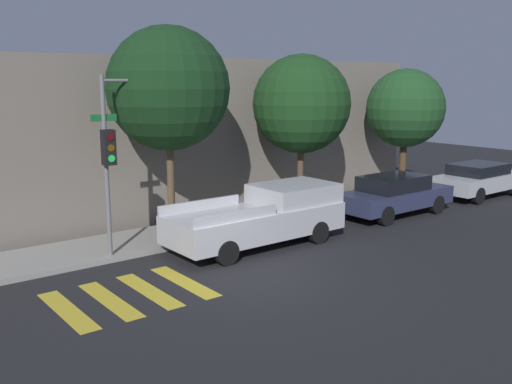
{
  "coord_description": "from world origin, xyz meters",
  "views": [
    {
      "loc": [
        -7.92,
        -10.45,
        4.73
      ],
      "look_at": [
        1.87,
        2.1,
        1.6
      ],
      "focal_mm": 40.0,
      "sensor_mm": 36.0,
      "label": 1
    }
  ],
  "objects_px": {
    "pickup_truck": "(264,216)",
    "tree_far_end": "(405,108)",
    "sedan_middle": "(479,179)",
    "sedan_near_corner": "(395,194)",
    "tree_midblock": "(301,104)",
    "tree_near_corner": "(168,89)",
    "traffic_light_pole": "(123,136)"
  },
  "relations": [
    {
      "from": "traffic_light_pole",
      "to": "tree_far_end",
      "type": "relative_size",
      "value": 0.94
    },
    {
      "from": "tree_midblock",
      "to": "traffic_light_pole",
      "type": "bearing_deg",
      "value": -173.7
    },
    {
      "from": "sedan_middle",
      "to": "tree_far_end",
      "type": "xyz_separation_m",
      "value": [
        -2.36,
        2.04,
        2.86
      ]
    },
    {
      "from": "sedan_near_corner",
      "to": "tree_midblock",
      "type": "xyz_separation_m",
      "value": [
        -2.66,
        2.04,
        3.16
      ]
    },
    {
      "from": "pickup_truck",
      "to": "sedan_middle",
      "type": "height_order",
      "value": "pickup_truck"
    },
    {
      "from": "pickup_truck",
      "to": "traffic_light_pole",
      "type": "bearing_deg",
      "value": 161.11
    },
    {
      "from": "sedan_near_corner",
      "to": "tree_far_end",
      "type": "height_order",
      "value": "tree_far_end"
    },
    {
      "from": "tree_near_corner",
      "to": "traffic_light_pole",
      "type": "bearing_deg",
      "value": -157.02
    },
    {
      "from": "pickup_truck",
      "to": "tree_midblock",
      "type": "xyz_separation_m",
      "value": [
        3.27,
        2.04,
        3.06
      ]
    },
    {
      "from": "pickup_truck",
      "to": "tree_midblock",
      "type": "bearing_deg",
      "value": 31.91
    },
    {
      "from": "traffic_light_pole",
      "to": "sedan_near_corner",
      "type": "distance_m",
      "value": 10.04
    },
    {
      "from": "pickup_truck",
      "to": "tree_near_corner",
      "type": "distance_m",
      "value": 4.57
    },
    {
      "from": "pickup_truck",
      "to": "sedan_near_corner",
      "type": "relative_size",
      "value": 1.17
    },
    {
      "from": "pickup_truck",
      "to": "tree_far_end",
      "type": "bearing_deg",
      "value": 12.82
    },
    {
      "from": "pickup_truck",
      "to": "tree_midblock",
      "type": "height_order",
      "value": "tree_midblock"
    },
    {
      "from": "sedan_middle",
      "to": "pickup_truck",
      "type": "bearing_deg",
      "value": 180.0
    },
    {
      "from": "tree_near_corner",
      "to": "tree_far_end",
      "type": "bearing_deg",
      "value": 0.0
    },
    {
      "from": "traffic_light_pole",
      "to": "sedan_middle",
      "type": "height_order",
      "value": "traffic_light_pole"
    },
    {
      "from": "traffic_light_pole",
      "to": "tree_midblock",
      "type": "relative_size",
      "value": 0.87
    },
    {
      "from": "tree_near_corner",
      "to": "sedan_middle",
      "type": "bearing_deg",
      "value": -8.77
    },
    {
      "from": "sedan_middle",
      "to": "tree_near_corner",
      "type": "relative_size",
      "value": 0.69
    },
    {
      "from": "tree_near_corner",
      "to": "tree_far_end",
      "type": "relative_size",
      "value": 1.21
    },
    {
      "from": "sedan_near_corner",
      "to": "tree_far_end",
      "type": "xyz_separation_m",
      "value": [
        3.03,
        2.04,
        2.84
      ]
    },
    {
      "from": "pickup_truck",
      "to": "sedan_middle",
      "type": "xyz_separation_m",
      "value": [
        11.32,
        -0.0,
        -0.12
      ]
    },
    {
      "from": "sedan_near_corner",
      "to": "sedan_middle",
      "type": "height_order",
      "value": "sedan_near_corner"
    },
    {
      "from": "sedan_near_corner",
      "to": "tree_midblock",
      "type": "bearing_deg",
      "value": 142.51
    },
    {
      "from": "traffic_light_pole",
      "to": "pickup_truck",
      "type": "xyz_separation_m",
      "value": [
        3.71,
        -1.27,
        -2.44
      ]
    },
    {
      "from": "tree_midblock",
      "to": "tree_near_corner",
      "type": "bearing_deg",
      "value": 180.0
    },
    {
      "from": "sedan_middle",
      "to": "tree_near_corner",
      "type": "bearing_deg",
      "value": 171.23
    },
    {
      "from": "sedan_middle",
      "to": "tree_midblock",
      "type": "relative_size",
      "value": 0.77
    },
    {
      "from": "sedan_near_corner",
      "to": "pickup_truck",
      "type": "bearing_deg",
      "value": 180.0
    },
    {
      "from": "tree_far_end",
      "to": "traffic_light_pole",
      "type": "bearing_deg",
      "value": -176.52
    }
  ]
}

